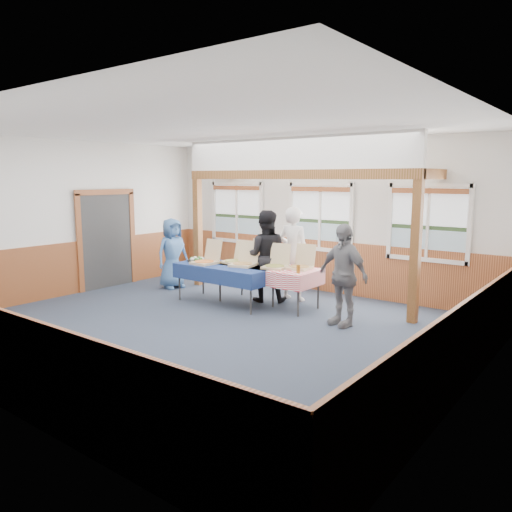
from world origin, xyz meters
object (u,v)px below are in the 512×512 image
(table_left, at_px, (225,268))
(table_right, at_px, (268,269))
(woman_black, at_px, (265,256))
(woman_white, at_px, (294,254))
(person_grey, at_px, (343,275))
(man_blue, at_px, (172,253))

(table_left, height_order, table_right, same)
(table_left, height_order, woman_black, woman_black)
(table_left, relative_size, woman_white, 1.15)
(table_left, bearing_deg, person_grey, -13.39)
(woman_white, height_order, woman_black, woman_white)
(table_right, xyz_separation_m, person_grey, (1.76, -0.33, 0.14))
(woman_black, height_order, man_blue, woman_black)
(table_right, relative_size, person_grey, 1.20)
(table_left, xyz_separation_m, table_right, (0.73, 0.41, 0.00))
(person_grey, bearing_deg, woman_white, 163.86)
(woman_black, xyz_separation_m, person_grey, (2.00, -0.56, -0.05))
(table_right, distance_m, man_blue, 2.57)
(woman_white, distance_m, person_grey, 1.86)
(woman_black, xyz_separation_m, man_blue, (-2.34, -0.28, -0.13))
(woman_black, relative_size, man_blue, 1.16)
(table_left, height_order, woman_white, woman_white)
(table_left, distance_m, woman_white, 1.40)
(woman_black, bearing_deg, table_right, 102.42)
(table_left, height_order, person_grey, person_grey)
(woman_black, height_order, person_grey, woman_black)
(table_right, height_order, woman_black, woman_black)
(person_grey, bearing_deg, man_blue, -168.69)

